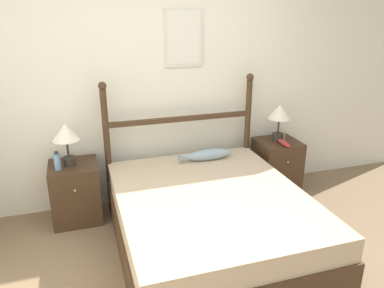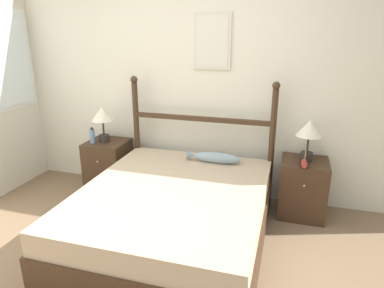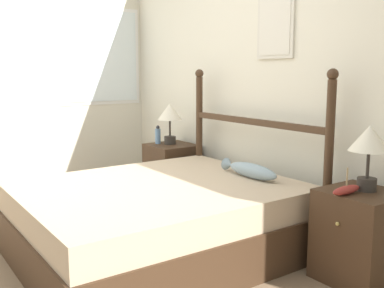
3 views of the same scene
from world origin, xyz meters
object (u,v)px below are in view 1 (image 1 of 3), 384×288
(nightstand_left, at_px, (76,192))
(fish_pillow, at_px, (206,155))
(bed, at_px, (211,220))
(model_boat, at_px, (284,143))
(nightstand_right, at_px, (276,165))
(table_lamp_left, at_px, (66,135))
(table_lamp_right, at_px, (279,114))
(bottle, at_px, (57,161))

(nightstand_left, relative_size, fish_pillow, 1.04)
(fish_pillow, bearing_deg, bed, -106.46)
(model_boat, bearing_deg, bed, -147.86)
(nightstand_left, relative_size, nightstand_right, 1.00)
(table_lamp_left, bearing_deg, nightstand_right, 0.06)
(nightstand_right, height_order, table_lamp_left, table_lamp_left)
(bed, distance_m, nightstand_right, 1.38)
(nightstand_left, xyz_separation_m, fish_pillow, (1.31, -0.12, 0.28))
(bed, relative_size, model_boat, 7.75)
(table_lamp_right, height_order, bottle, table_lamp_right)
(nightstand_left, bearing_deg, model_boat, -3.66)
(nightstand_left, bearing_deg, table_lamp_right, 0.81)
(nightstand_right, xyz_separation_m, model_boat, (-0.02, -0.14, 0.32))
(bed, height_order, bottle, bottle)
(bottle, height_order, model_boat, bottle)
(table_lamp_right, xyz_separation_m, fish_pillow, (-0.90, -0.15, -0.32))
(nightstand_right, distance_m, table_lamp_right, 0.60)
(table_lamp_left, height_order, bottle, table_lamp_left)
(bottle, bearing_deg, table_lamp_left, 39.81)
(nightstand_right, height_order, model_boat, model_boat)
(table_lamp_right, distance_m, bottle, 2.36)
(nightstand_right, distance_m, table_lamp_left, 2.32)
(bed, xyz_separation_m, nightstand_left, (-1.11, 0.83, 0.04))
(bed, height_order, model_boat, model_boat)
(nightstand_left, relative_size, model_boat, 2.39)
(nightstand_left, height_order, table_lamp_right, table_lamp_right)
(nightstand_left, height_order, fish_pillow, fish_pillow)
(nightstand_left, height_order, table_lamp_left, table_lamp_left)
(table_lamp_left, distance_m, fish_pillow, 1.38)
(bed, bearing_deg, fish_pillow, 73.54)
(bottle, bearing_deg, nightstand_right, 2.11)
(nightstand_right, bearing_deg, bed, -143.27)
(bottle, relative_size, model_boat, 0.76)
(table_lamp_left, relative_size, table_lamp_right, 1.00)
(model_boat, bearing_deg, nightstand_left, 176.34)
(nightstand_left, xyz_separation_m, table_lamp_right, (2.22, 0.03, 0.60))
(nightstand_right, relative_size, table_lamp_right, 1.42)
(table_lamp_right, xyz_separation_m, model_boat, (-0.02, -0.17, -0.27))
(nightstand_left, height_order, nightstand_right, same)
(nightstand_right, relative_size, table_lamp_left, 1.42)
(model_boat, height_order, fish_pillow, model_boat)
(model_boat, bearing_deg, table_lamp_right, 82.81)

